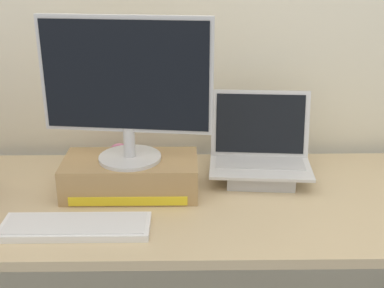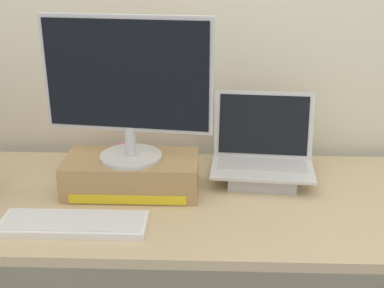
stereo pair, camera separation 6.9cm
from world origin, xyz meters
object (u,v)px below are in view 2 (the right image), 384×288
object	(u,v)px
external_keyboard	(73,224)
plush_toy	(123,154)
desktop_monitor	(127,85)
toner_box_yellow	(132,174)
open_laptop	(262,163)

from	to	relation	value
external_keyboard	plush_toy	xyz separation A→B (m)	(0.07, 0.43, 0.03)
external_keyboard	plush_toy	world-z (taller)	plush_toy
external_keyboard	desktop_monitor	bearing A→B (deg)	60.61
desktop_monitor	plush_toy	bearing A→B (deg)	114.37
toner_box_yellow	desktop_monitor	bearing A→B (deg)	-99.76
desktop_monitor	open_laptop	xyz separation A→B (m)	(0.43, 0.10, -0.29)
desktop_monitor	plush_toy	world-z (taller)	desktop_monitor
external_keyboard	toner_box_yellow	bearing A→B (deg)	60.69
open_laptop	external_keyboard	distance (m)	0.66
toner_box_yellow	open_laptop	world-z (taller)	open_laptop
toner_box_yellow	plush_toy	bearing A→B (deg)	107.42
desktop_monitor	external_keyboard	world-z (taller)	desktop_monitor
toner_box_yellow	plush_toy	size ratio (longest dim) A/B	4.85
toner_box_yellow	desktop_monitor	size ratio (longest dim) A/B	0.82
toner_box_yellow	external_keyboard	distance (m)	0.28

